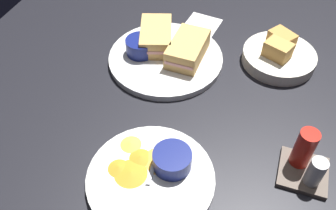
% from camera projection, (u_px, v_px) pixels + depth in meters
% --- Properties ---
extents(ground_plane, '(1.10, 1.10, 0.03)m').
position_uv_depth(ground_plane, '(172.00, 92.00, 0.86)').
color(ground_plane, black).
extents(plate_sandwich_main, '(0.28, 0.28, 0.02)m').
position_uv_depth(plate_sandwich_main, '(166.00, 58.00, 0.90)').
color(plate_sandwich_main, silver).
rests_on(plate_sandwich_main, ground_plane).
extents(sandwich_half_near, '(0.13, 0.08, 0.05)m').
position_uv_depth(sandwich_half_near, '(188.00, 49.00, 0.88)').
color(sandwich_half_near, tan).
rests_on(sandwich_half_near, plate_sandwich_main).
extents(sandwich_half_far, '(0.15, 0.11, 0.05)m').
position_uv_depth(sandwich_half_far, '(156.00, 36.00, 0.91)').
color(sandwich_half_far, tan).
rests_on(sandwich_half_far, plate_sandwich_main).
extents(ramekin_dark_sauce, '(0.07, 0.07, 0.04)m').
position_uv_depth(ramekin_dark_sauce, '(140.00, 46.00, 0.89)').
color(ramekin_dark_sauce, navy).
rests_on(ramekin_dark_sauce, plate_sandwich_main).
extents(spoon_by_dark_ramekin, '(0.02, 0.10, 0.01)m').
position_uv_depth(spoon_by_dark_ramekin, '(163.00, 55.00, 0.89)').
color(spoon_by_dark_ramekin, silver).
rests_on(spoon_by_dark_ramekin, plate_sandwich_main).
extents(plate_chips_companion, '(0.24, 0.24, 0.02)m').
position_uv_depth(plate_chips_companion, '(151.00, 179.00, 0.67)').
color(plate_chips_companion, silver).
rests_on(plate_chips_companion, ground_plane).
extents(ramekin_light_gravy, '(0.07, 0.07, 0.04)m').
position_uv_depth(ramekin_light_gravy, '(172.00, 159.00, 0.67)').
color(ramekin_light_gravy, navy).
rests_on(ramekin_light_gravy, plate_chips_companion).
extents(spoon_by_gravy_ramekin, '(0.10, 0.02, 0.01)m').
position_uv_depth(spoon_by_gravy_ramekin, '(158.00, 153.00, 0.69)').
color(spoon_by_gravy_ramekin, silver).
rests_on(spoon_by_gravy_ramekin, plate_chips_companion).
extents(plantain_chip_scatter, '(0.13, 0.13, 0.01)m').
position_uv_depth(plantain_chip_scatter, '(141.00, 162.00, 0.68)').
color(plantain_chip_scatter, gold).
rests_on(plantain_chip_scatter, plate_chips_companion).
extents(bread_basket_rear, '(0.18, 0.18, 0.07)m').
position_uv_depth(bread_basket_rear, '(279.00, 55.00, 0.89)').
color(bread_basket_rear, silver).
rests_on(bread_basket_rear, ground_plane).
extents(condiment_caddy, '(0.09, 0.09, 0.10)m').
position_uv_depth(condiment_caddy, '(306.00, 161.00, 0.67)').
color(condiment_caddy, brown).
rests_on(condiment_caddy, ground_plane).
extents(paper_napkin_folded, '(0.12, 0.10, 0.00)m').
position_uv_depth(paper_napkin_folded, '(199.00, 26.00, 1.01)').
color(paper_napkin_folded, white).
rests_on(paper_napkin_folded, ground_plane).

